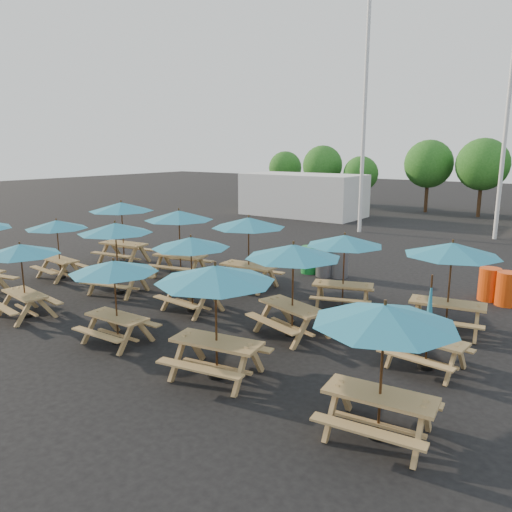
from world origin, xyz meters
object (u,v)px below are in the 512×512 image
Objects in this scene: picnic_unit_10 at (293,255)px; waste_bin_0 at (310,260)px; picnic_unit_2 at (121,210)px; picnic_unit_14 at (452,253)px; picnic_unit_5 at (179,218)px; picnic_unit_9 at (215,279)px; picnic_unit_6 at (114,271)px; picnic_unit_7 at (191,246)px; picnic_unit_8 at (249,226)px; picnic_unit_11 at (345,244)px; picnic_unit_3 at (20,253)px; waste_bin_3 at (489,284)px; picnic_unit_1 at (57,227)px; picnic_unit_13 at (428,331)px; picnic_unit_4 at (115,231)px; picnic_unit_12 at (384,321)px; waste_bin_2 at (339,263)px; waste_bin_4 at (507,289)px; waste_bin_1 at (324,262)px.

picnic_unit_10 is 6.54m from waste_bin_0.
picnic_unit_2 is 12.65m from picnic_unit_14.
picnic_unit_5 reaches higher than picnic_unit_9.
picnic_unit_6 is 8.66m from waste_bin_0.
picnic_unit_2 is at bearing 161.08° from picnic_unit_7.
picnic_unit_8 is 3.46m from picnic_unit_11.
waste_bin_3 is (9.94, 9.08, -1.30)m from picnic_unit_3.
picnic_unit_1 reaches higher than picnic_unit_13.
picnic_unit_4 is at bearing -49.84° from picnic_unit_2.
picnic_unit_12 is 10.28m from waste_bin_2.
picnic_unit_1 is 0.83× the size of picnic_unit_4.
picnic_unit_10 is (6.31, -2.57, -0.08)m from picnic_unit_5.
picnic_unit_2 reaches higher than picnic_unit_14.
picnic_unit_5 is 1.38× the size of picnic_unit_6.
picnic_unit_13 is at bearing 86.91° from picnic_unit_12.
picnic_unit_11 is (0.07, 5.53, -0.16)m from picnic_unit_9.
waste_bin_0 and waste_bin_3 have the same top height.
picnic_unit_5 is at bearing 74.05° from picnic_unit_4.
waste_bin_2 is at bearing 135.24° from picnic_unit_13.
picnic_unit_10 is at bearing -35.11° from picnic_unit_5.
picnic_unit_2 is at bearing -158.93° from waste_bin_2.
picnic_unit_12 reaches higher than picnic_unit_13.
picnic_unit_8 is 7.34m from picnic_unit_13.
picnic_unit_11 is 5.06m from waste_bin_4.
picnic_unit_13 is at bearing 17.44° from picnic_unit_10.
picnic_unit_13 reaches higher than waste_bin_3.
waste_bin_3 is at bearing 6.48° from picnic_unit_5.
waste_bin_0 is at bearing -179.93° from waste_bin_4.
picnic_unit_13 is at bearing -49.76° from waste_bin_2.
picnic_unit_13 is at bearing 22.08° from picnic_unit_6.
picnic_unit_3 is 0.80× the size of picnic_unit_10.
picnic_unit_3 is at bearing -113.49° from waste_bin_0.
picnic_unit_5 is at bearing 94.37° from picnic_unit_3.
picnic_unit_5 is 1.06× the size of picnic_unit_9.
picnic_unit_14 is at bearing -31.29° from waste_bin_1.
waste_bin_1 is (4.50, 8.74, -1.30)m from picnic_unit_3.
picnic_unit_2 is 6.95m from picnic_unit_7.
picnic_unit_9 is 9.14m from waste_bin_0.
waste_bin_0 is 1.00× the size of waste_bin_3.
picnic_unit_9 is at bearing -38.18° from picnic_unit_2.
picnic_unit_7 is 6.28m from waste_bin_2.
picnic_unit_10 is at bearing 6.16° from picnic_unit_1.
picnic_unit_8 is (6.22, 0.02, -0.08)m from picnic_unit_2.
picnic_unit_2 reaches higher than picnic_unit_11.
picnic_unit_5 is 9.33m from picnic_unit_14.
picnic_unit_1 reaches higher than waste_bin_1.
picnic_unit_6 is 6.37m from picnic_unit_11.
picnic_unit_1 is 1.13× the size of picnic_unit_13.
picnic_unit_12 is at bearing -78.10° from picnic_unit_11.
picnic_unit_11 is at bearing 9.79° from picnic_unit_4.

